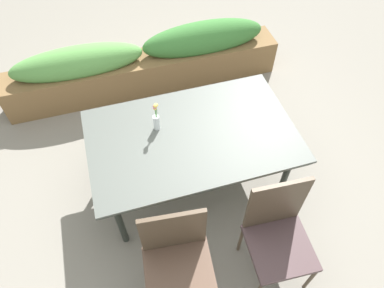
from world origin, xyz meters
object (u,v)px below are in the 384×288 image
(flower_vase, at_px, (156,119))
(planter_box, at_px, (145,63))
(chair_near_right, at_px, (278,231))
(dining_table, at_px, (192,139))
(chair_near_left, at_px, (177,260))

(flower_vase, height_order, planter_box, flower_vase)
(chair_near_right, bearing_deg, flower_vase, -54.86)
(dining_table, bearing_deg, planter_box, 94.43)
(dining_table, relative_size, chair_near_right, 1.75)
(dining_table, distance_m, chair_near_right, 1.00)
(dining_table, relative_size, chair_near_left, 1.81)
(chair_near_right, distance_m, planter_box, 2.46)
(dining_table, distance_m, flower_vase, 0.35)
(planter_box, bearing_deg, flower_vase, -96.05)
(chair_near_right, relative_size, planter_box, 0.31)
(chair_near_left, height_order, flower_vase, flower_vase)
(flower_vase, bearing_deg, chair_near_left, -96.43)
(dining_table, height_order, planter_box, planter_box)
(chair_near_left, height_order, planter_box, chair_near_left)
(dining_table, relative_size, flower_vase, 6.04)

